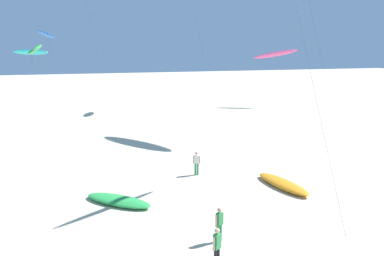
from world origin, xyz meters
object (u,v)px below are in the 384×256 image
at_px(flying_kite_4, 276,54).
at_px(person_foreground_walker, 197,162).
at_px(flying_kite_10, 46,34).
at_px(person_near_right, 217,246).
at_px(grounded_kite_0, 118,200).
at_px(grounded_kite_1, 283,184).
at_px(flying_kite_3, 30,52).
at_px(person_near_left, 219,223).
at_px(flying_kite_8, 35,49).

height_order(flying_kite_4, person_foreground_walker, flying_kite_4).
xyz_separation_m(flying_kite_10, person_near_right, (5.58, -43.90, -9.75)).
distance_m(grounded_kite_0, grounded_kite_1, 10.25).
distance_m(grounded_kite_0, person_near_right, 8.36).
distance_m(flying_kite_10, grounded_kite_0, 37.58).
height_order(flying_kite_3, flying_kite_10, flying_kite_10).
xyz_separation_m(flying_kite_4, person_near_left, (-26.48, -37.62, -7.11)).
height_order(flying_kite_3, person_near_left, flying_kite_3).
bearing_deg(flying_kite_10, person_near_left, -81.15).
bearing_deg(person_foreground_walker, person_near_left, -105.04).
distance_m(flying_kite_4, flying_kite_8, 35.16).
bearing_deg(flying_kite_10, grounded_kite_1, -70.21).
relative_size(flying_kite_8, flying_kite_10, 0.81).
xyz_separation_m(flying_kite_8, grounded_kite_0, (4.29, -23.62, -8.44)).
distance_m(flying_kite_4, grounded_kite_0, 44.21).
bearing_deg(grounded_kite_1, flying_kite_3, 114.92).
distance_m(flying_kite_8, person_near_right, 33.20).
height_order(flying_kite_4, person_near_left, flying_kite_4).
xyz_separation_m(flying_kite_3, grounded_kite_1, (15.25, -32.83, -8.10)).
distance_m(flying_kite_10, person_foreground_walker, 35.30).
xyz_separation_m(flying_kite_3, grounded_kite_0, (5.04, -31.90, -8.14)).
height_order(flying_kite_8, flying_kite_10, flying_kite_10).
relative_size(flying_kite_10, grounded_kite_0, 2.86).
distance_m(flying_kite_8, grounded_kite_1, 29.73).
relative_size(flying_kite_8, person_near_left, 5.80).
bearing_deg(flying_kite_4, person_foreground_walker, -130.26).
distance_m(grounded_kite_1, person_near_left, 8.49).
relative_size(grounded_kite_0, person_near_right, 2.44).
bearing_deg(person_foreground_walker, person_near_right, -107.19).
distance_m(grounded_kite_0, person_near_left, 7.02).
xyz_separation_m(flying_kite_3, person_near_right, (7.56, -39.84, -7.41)).
bearing_deg(flying_kite_3, flying_kite_4, -0.55).
height_order(grounded_kite_0, person_near_right, person_near_right).
bearing_deg(grounded_kite_1, person_near_right, -137.66).
bearing_deg(person_foreground_walker, flying_kite_8, 116.77).
relative_size(flying_kite_3, flying_kite_4, 1.33).
height_order(flying_kite_4, grounded_kite_0, flying_kite_4).
bearing_deg(flying_kite_4, grounded_kite_0, -133.50).
xyz_separation_m(flying_kite_10, grounded_kite_0, (3.06, -35.96, -10.48)).
height_order(flying_kite_3, grounded_kite_1, flying_kite_3).
xyz_separation_m(person_foreground_walker, person_near_right, (-3.47, -11.20, 0.00)).
bearing_deg(flying_kite_4, person_near_right, -124.78).
bearing_deg(flying_kite_8, person_near_right, -77.83).
xyz_separation_m(grounded_kite_0, person_near_right, (2.52, -7.94, 0.73)).
distance_m(flying_kite_8, grounded_kite_0, 25.45).
height_order(flying_kite_3, person_foreground_walker, flying_kite_3).
xyz_separation_m(grounded_kite_1, person_foreground_walker, (-4.22, 4.20, 0.69)).
xyz_separation_m(flying_kite_10, person_foreground_walker, (9.05, -32.70, -9.76)).
height_order(grounded_kite_1, person_near_left, person_near_left).
distance_m(flying_kite_8, person_foreground_walker, 24.08).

